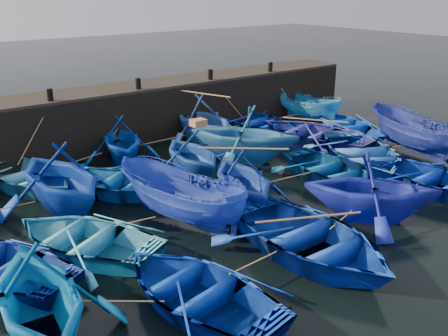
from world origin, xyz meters
TOP-DOWN VIEW (x-y plane):
  - ground at (0.00, 0.00)m, footprint 120.00×120.00m
  - quay_wall at (0.00, 10.50)m, footprint 26.00×2.50m
  - quay_top at (0.00, 10.50)m, footprint 26.00×2.50m
  - bollard_1 at (-4.00, 9.60)m, footprint 0.24×0.24m
  - bollard_2 at (0.00, 9.60)m, footprint 0.24×0.24m
  - bollard_3 at (4.00, 9.60)m, footprint 0.24×0.24m
  - bollard_4 at (8.00, 9.60)m, footprint 0.24×0.24m
  - boat_1 at (-5.88, 7.38)m, footprint 4.58×5.60m
  - boat_2 at (-1.78, 7.99)m, footprint 4.19×4.52m
  - boat_3 at (2.46, 8.08)m, footprint 3.93×4.52m
  - boat_4 at (5.59, 7.78)m, footprint 4.31×5.59m
  - boat_5 at (9.25, 7.75)m, footprint 1.94×4.25m
  - boat_7 at (-5.54, 4.71)m, footprint 4.36×4.96m
  - boat_8 at (-3.56, 4.92)m, footprint 5.04×5.45m
  - boat_9 at (-0.38, 4.72)m, footprint 3.74×4.18m
  - boat_10 at (2.35, 4.90)m, footprint 5.99×6.09m
  - boat_11 at (6.33, 4.63)m, footprint 5.17×6.44m
  - boat_12 at (8.70, 4.75)m, footprint 5.19×5.97m
  - boat_14 at (-6.07, 1.58)m, footprint 5.10×5.64m
  - boat_15 at (-3.04, 1.41)m, footprint 3.16×5.07m
  - boat_16 at (-0.53, 1.46)m, footprint 4.20×4.55m
  - boat_17 at (3.52, 1.20)m, footprint 3.85×4.97m
  - boat_18 at (5.81, 1.49)m, footprint 6.35×6.92m
  - boat_19 at (8.89, 1.13)m, footprint 2.52×5.09m
  - boat_20 at (-8.24, -1.29)m, footprint 3.92×4.43m
  - boat_21 at (-4.99, -2.41)m, footprint 4.08×5.13m
  - boat_22 at (-1.28, -2.28)m, footprint 4.04×5.60m
  - boat_23 at (1.97, -1.87)m, footprint 5.51×5.53m
  - boat_24 at (5.68, -1.84)m, footprint 3.53×4.89m
  - wooden_crate at (-0.08, 4.72)m, footprint 0.55×0.44m
  - mooring_ropes at (0.42, 5.03)m, footprint 17.93×11.96m
  - loose_oars at (1.75, 2.97)m, footprint 9.87×12.44m

SIDE VIEW (x-z plane):
  - ground at x=0.00m, z-range 0.00..0.00m
  - boat_8 at x=-3.56m, z-range 0.00..0.92m
  - boat_17 at x=3.52m, z-range 0.00..0.95m
  - boat_21 at x=-4.99m, z-range 0.00..0.96m
  - boat_14 at x=-6.07m, z-range 0.00..0.96m
  - boat_24 at x=5.68m, z-range 0.00..1.01m
  - boat_1 at x=-5.88m, z-range 0.00..1.02m
  - boat_12 at x=8.70m, z-range 0.00..1.04m
  - boat_4 at x=5.59m, z-range 0.00..1.07m
  - boat_22 at x=-1.28m, z-range 0.00..1.15m
  - boat_18 at x=5.81m, z-range 0.00..1.17m
  - boat_11 at x=6.33m, z-range 0.00..1.19m
  - boat_5 at x=9.25m, z-range 0.00..1.60m
  - mooring_ropes at x=0.42m, z-range -0.16..1.94m
  - boat_15 at x=-3.04m, z-range 0.00..1.84m
  - boat_19 at x=8.89m, z-range 0.00..1.89m
  - boat_2 at x=-1.78m, z-range 0.00..1.95m
  - boat_9 at x=-0.38m, z-range 0.00..1.98m
  - boat_16 at x=-0.53m, z-range 0.00..1.99m
  - boat_20 at x=-8.24m, z-range 0.00..2.16m
  - boat_23 at x=1.97m, z-range 0.00..2.21m
  - boat_3 at x=2.46m, z-range 0.00..2.33m
  - boat_10 at x=2.35m, z-range 0.00..2.43m
  - boat_7 at x=-5.54m, z-range 0.00..2.46m
  - quay_wall at x=0.00m, z-range 0.00..2.50m
  - loose_oars at x=1.75m, z-range 1.08..2.32m
  - wooden_crate at x=-0.08m, z-range 1.98..2.25m
  - quay_top at x=0.00m, z-range 2.50..2.62m
  - bollard_1 at x=-4.00m, z-range 2.62..3.12m
  - bollard_2 at x=0.00m, z-range 2.62..3.12m
  - bollard_3 at x=4.00m, z-range 2.62..3.12m
  - bollard_4 at x=8.00m, z-range 2.62..3.12m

